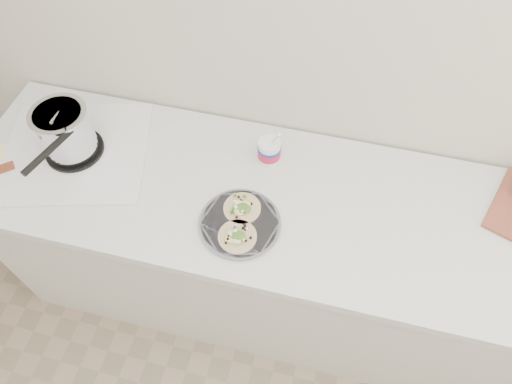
# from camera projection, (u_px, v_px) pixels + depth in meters

# --- Properties ---
(counter) EXTENTS (2.44, 0.66, 0.90)m
(counter) POSITION_uv_depth(u_px,v_px,m) (295.00, 259.00, 1.93)
(counter) COLOR silver
(counter) RESTS_ON ground
(stove) EXTENTS (0.62, 0.59, 0.25)m
(stove) POSITION_uv_depth(u_px,v_px,m) (69.00, 138.00, 1.61)
(stove) COLOR silver
(stove) RESTS_ON counter
(taco_plate) EXTENTS (0.27, 0.27, 0.04)m
(taco_plate) POSITION_uv_depth(u_px,v_px,m) (240.00, 222.00, 1.49)
(taco_plate) COLOR slate
(taco_plate) RESTS_ON counter
(tub) EXTENTS (0.08, 0.08, 0.19)m
(tub) POSITION_uv_depth(u_px,v_px,m) (270.00, 149.00, 1.61)
(tub) COLOR white
(tub) RESTS_ON counter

